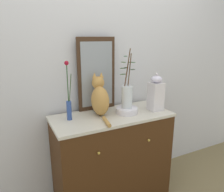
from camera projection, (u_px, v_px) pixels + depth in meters
name	position (u px, v px, depth m)	size (l,w,h in m)	color
wall_back	(98.00, 67.00, 2.14)	(4.40, 0.08, 2.60)	silver
sideboard	(112.00, 158.00, 2.09)	(1.10, 0.50, 0.90)	#412510
mirror_leaning	(97.00, 74.00, 2.05)	(0.37, 0.03, 0.69)	#3C2717
cat_sitting	(100.00, 98.00, 1.95)	(0.20, 0.45, 0.38)	#B68540
vase_slim_green	(69.00, 103.00, 1.82)	(0.06, 0.04, 0.51)	#2F4B93
bowl_porcelain	(127.00, 110.00, 2.02)	(0.21, 0.21, 0.05)	white
vase_glass_clear	(127.00, 95.00, 1.98)	(0.14, 0.16, 0.54)	silver
jar_lidded_porcelain	(156.00, 94.00, 2.06)	(0.12, 0.12, 0.36)	silver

